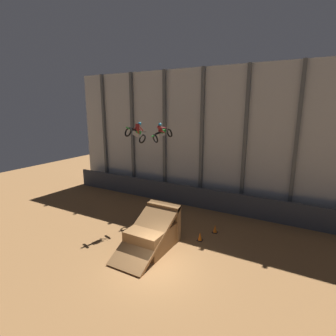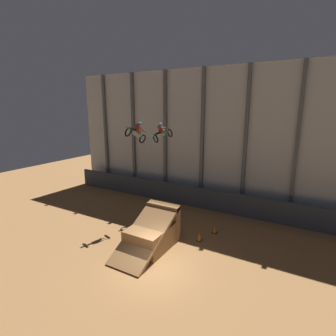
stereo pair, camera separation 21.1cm
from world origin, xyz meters
name	(u,v)px [view 1 (the left image)]	position (x,y,z in m)	size (l,w,h in m)	color
ground_plane	(156,268)	(0.00, 0.00, 0.00)	(60.00, 60.00, 0.00)	olive
arena_back_wall	(223,139)	(0.00, 10.96, 6.03)	(32.00, 0.40, 12.06)	#ADB2B7
lower_barrier	(215,200)	(0.00, 9.58, 0.91)	(31.36, 0.20, 1.83)	#383D47
dirt_ramp	(154,233)	(-1.42, 2.03, 0.88)	(2.34, 4.77, 2.58)	brown
rider_bike_left_air	(136,133)	(-4.73, 4.93, 6.89)	(1.21, 1.82, 1.67)	black
rider_bike_right_air	(162,133)	(-4.00, 7.40, 6.67)	(1.42, 1.83, 1.62)	black
traffic_cone_near_ramp	(215,229)	(1.40, 5.67, 0.28)	(0.36, 0.36, 0.58)	black
traffic_cone_arena_edge	(200,237)	(0.91, 4.09, 0.28)	(0.36, 0.36, 0.58)	black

